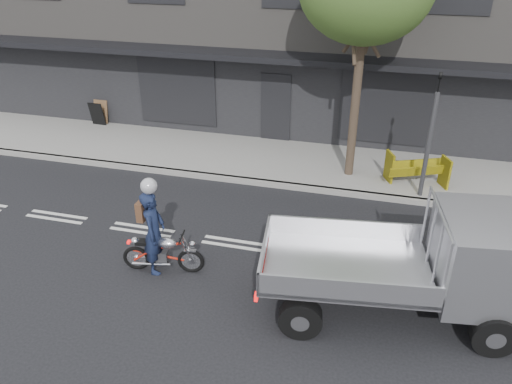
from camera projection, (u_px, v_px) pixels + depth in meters
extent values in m
plane|color=black|center=(236.00, 244.00, 11.68)|extent=(80.00, 80.00, 0.00)
cube|color=gray|center=(279.00, 161.00, 15.66)|extent=(32.00, 3.20, 0.15)
cube|color=gray|center=(267.00, 183.00, 14.29)|extent=(32.00, 0.20, 0.15)
cube|color=slate|center=(318.00, 2.00, 19.46)|extent=(26.00, 10.00, 8.00)
cylinder|color=#382B21|center=(354.00, 113.00, 13.83)|extent=(0.24, 0.24, 4.00)
cylinder|color=#2D2D30|center=(428.00, 149.00, 12.89)|extent=(0.12, 0.12, 3.00)
imported|color=black|center=(439.00, 82.00, 12.07)|extent=(0.08, 0.10, 0.50)
torus|color=black|center=(136.00, 258.00, 10.71)|extent=(0.58, 0.18, 0.58)
torus|color=black|center=(191.00, 261.00, 10.62)|extent=(0.58, 0.18, 0.58)
cube|color=#2D2D30|center=(161.00, 256.00, 10.63)|extent=(0.32, 0.25, 0.24)
ellipsoid|color=silver|center=(166.00, 243.00, 10.45)|extent=(0.51, 0.34, 0.23)
cube|color=black|center=(147.00, 242.00, 10.49)|extent=(0.49, 0.27, 0.07)
cylinder|color=black|center=(182.00, 237.00, 10.34)|extent=(0.12, 0.51, 0.03)
imported|color=#151E3C|center=(154.00, 232.00, 10.39)|extent=(0.56, 0.75, 1.87)
cylinder|color=black|center=(300.00, 318.00, 8.89)|extent=(0.82, 0.39, 0.78)
cylinder|color=black|center=(304.00, 261.00, 10.43)|extent=(0.82, 0.39, 0.78)
cylinder|color=black|center=(494.00, 335.00, 8.52)|extent=(0.82, 0.39, 0.78)
cylinder|color=black|center=(468.00, 273.00, 10.06)|extent=(0.82, 0.39, 0.78)
cube|color=#2D2D30|center=(391.00, 287.00, 9.39)|extent=(4.84, 1.66, 0.14)
cube|color=#B4B4B9|center=(489.00, 257.00, 8.83)|extent=(1.99, 2.07, 1.55)
cube|color=black|center=(494.00, 236.00, 8.62)|extent=(1.77, 1.94, 0.57)
cube|color=#BCBCC1|center=(345.00, 267.00, 9.31)|extent=(3.34, 2.41, 0.10)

